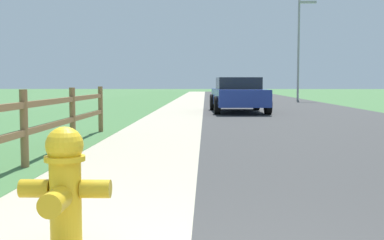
% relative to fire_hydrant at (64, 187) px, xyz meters
% --- Properties ---
extents(ground_plane, '(120.00, 120.00, 0.00)m').
position_rel_fire_hydrant_xyz_m(ground_plane, '(0.87, 23.94, -0.46)').
color(ground_plane, '#477741').
extents(road_asphalt, '(7.00, 66.00, 0.01)m').
position_rel_fire_hydrant_xyz_m(road_asphalt, '(4.37, 25.94, -0.46)').
color(road_asphalt, '#383838').
rests_on(road_asphalt, ground).
extents(curb_concrete, '(6.00, 66.00, 0.01)m').
position_rel_fire_hydrant_xyz_m(curb_concrete, '(-2.13, 25.94, -0.46)').
color(curb_concrete, '#B9AD94').
rests_on(curb_concrete, ground).
extents(grass_verge, '(5.00, 66.00, 0.00)m').
position_rel_fire_hydrant_xyz_m(grass_verge, '(-3.63, 25.94, -0.46)').
color(grass_verge, '#477741').
rests_on(grass_verge, ground).
extents(fire_hydrant, '(0.63, 0.51, 0.88)m').
position_rel_fire_hydrant_xyz_m(fire_hydrant, '(0.00, 0.00, 0.00)').
color(fire_hydrant, yellow).
rests_on(fire_hydrant, ground).
extents(rail_fence, '(0.11, 9.87, 1.09)m').
position_rel_fire_hydrant_xyz_m(rail_fence, '(-1.54, 3.33, 0.17)').
color(rail_fence, brown).
rests_on(rail_fence, ground).
extents(parked_suv_blue, '(2.26, 4.68, 1.38)m').
position_rel_fire_hydrant_xyz_m(parked_suv_blue, '(2.27, 16.14, 0.24)').
color(parked_suv_blue, navy).
rests_on(parked_suv_blue, ground).
extents(parked_car_silver, '(2.10, 4.86, 1.41)m').
position_rel_fire_hydrant_xyz_m(parked_car_silver, '(2.80, 25.24, 0.26)').
color(parked_car_silver, '#B7BABF').
rests_on(parked_car_silver, ground).
extents(street_lamp, '(1.17, 0.20, 6.54)m').
position_rel_fire_hydrant_xyz_m(street_lamp, '(7.15, 28.91, 3.41)').
color(street_lamp, gray).
rests_on(street_lamp, ground).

